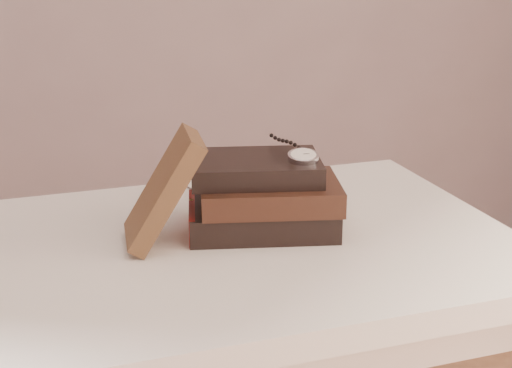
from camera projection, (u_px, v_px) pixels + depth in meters
name	position (u px, v px, depth m)	size (l,w,h in m)	color
table	(189.00, 300.00, 1.18)	(1.00, 0.60, 0.75)	white
book_stack	(263.00, 197.00, 1.20)	(0.26, 0.21, 0.11)	black
journal	(164.00, 189.00, 1.13)	(0.03, 0.11, 0.18)	#3D2717
pocket_watch	(302.00, 155.00, 1.17)	(0.06, 0.15, 0.02)	silver
eyeglasses	(209.00, 176.00, 1.26)	(0.12, 0.13, 0.05)	silver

